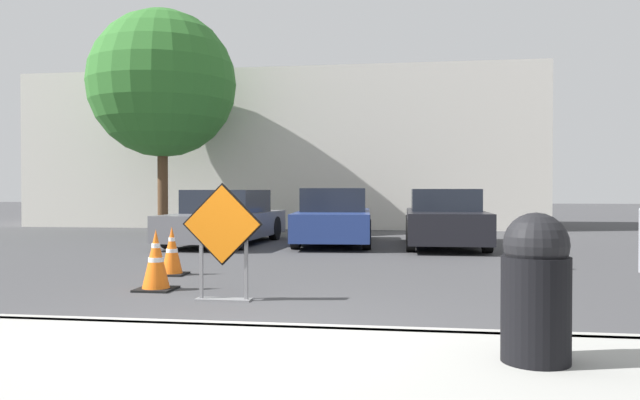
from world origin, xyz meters
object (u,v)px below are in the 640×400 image
parked_car_second (334,218)px  parked_car_third (445,219)px  road_closed_sign (223,236)px  parked_car_nearest (226,219)px  traffic_cone_second (172,251)px  bollard_nearest (520,242)px  traffic_cone_nearest (156,261)px  trash_bin (536,286)px

parked_car_second → parked_car_third: parked_car_second is taller
road_closed_sign → parked_car_nearest: road_closed_sign is taller
road_closed_sign → traffic_cone_second: 2.64m
parked_car_third → bollard_nearest: (1.03, -4.33, -0.17)m
parked_car_third → bollard_nearest: size_ratio=4.90×
road_closed_sign → traffic_cone_nearest: road_closed_sign is taller
parked_car_third → trash_bin: parked_car_third is taller
parked_car_nearest → parked_car_third: size_ratio=1.05×
traffic_cone_second → parked_car_nearest: parked_car_nearest is taller
parked_car_second → traffic_cone_nearest: bearing=74.5°
road_closed_sign → parked_car_nearest: bearing=106.6°
traffic_cone_nearest → parked_car_nearest: parked_car_nearest is taller
road_closed_sign → traffic_cone_second: size_ratio=1.86×
road_closed_sign → parked_car_third: bearing=68.6°
parked_car_second → parked_car_third: 2.72m
road_closed_sign → trash_bin: road_closed_sign is taller
trash_bin → bollard_nearest: trash_bin is taller
parked_car_nearest → parked_car_third: (5.40, 0.06, 0.02)m
road_closed_sign → traffic_cone_nearest: size_ratio=1.76×
traffic_cone_nearest → trash_bin: 5.51m
traffic_cone_second → bollard_nearest: bearing=13.9°
traffic_cone_nearest → parked_car_second: size_ratio=0.18×
parked_car_third → trash_bin: (0.08, -10.63, 0.03)m
traffic_cone_second → parked_car_third: (4.58, 5.72, 0.27)m
traffic_cone_second → bollard_nearest: bollard_nearest is taller
parked_car_second → parked_car_third: (2.70, -0.29, -0.00)m
traffic_cone_nearest → parked_car_second: 7.63m
parked_car_second → bollard_nearest: size_ratio=5.01×
traffic_cone_nearest → bollard_nearest: (5.25, 2.86, 0.08)m
traffic_cone_nearest → bollard_nearest: bollard_nearest is taller
traffic_cone_nearest → trash_bin: (4.30, -3.44, 0.28)m
parked_car_third → bollard_nearest: parked_car_third is taller
parked_car_nearest → road_closed_sign: bearing=109.7°
road_closed_sign → parked_car_second: road_closed_sign is taller
parked_car_second → traffic_cone_second: bearing=68.7°
traffic_cone_second → parked_car_nearest: bearing=98.3°
traffic_cone_nearest → parked_car_third: size_ratio=0.18×
parked_car_nearest → bollard_nearest: size_ratio=5.15×
traffic_cone_nearest → parked_car_third: 8.34m
traffic_cone_nearest → parked_car_second: bearing=78.5°
traffic_cone_second → trash_bin: bearing=-46.5°
road_closed_sign → parked_car_third: (3.08, 7.85, -0.15)m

